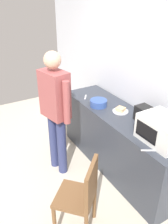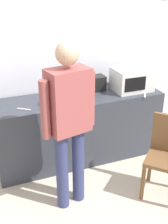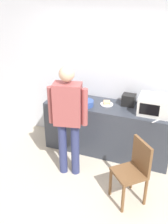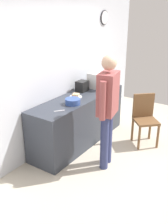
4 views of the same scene
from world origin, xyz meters
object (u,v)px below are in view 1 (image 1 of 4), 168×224
spoon_utensil (85,97)px  sandwich_plate (120,110)px  fork_utensil (149,150)px  toaster (144,114)px  microwave (163,130)px  wooden_chair (82,195)px  salad_bowl (98,103)px  person_standing (55,106)px

spoon_utensil → sandwich_plate: bearing=14.2°
fork_utensil → spoon_utensil: 1.55m
toaster → microwave: bearing=-19.7°
fork_utensil → wooden_chair: (-0.15, -0.75, -0.39)m
salad_bowl → spoon_utensil: 0.37m
salad_bowl → person_standing: person_standing is taller
salad_bowl → fork_utensil: salad_bowl is taller
salad_bowl → toaster: size_ratio=1.15×
microwave → sandwich_plate: size_ratio=2.27×
microwave → wooden_chair: size_ratio=0.53×
salad_bowl → wooden_chair: bearing=-40.5°
microwave → toaster: size_ratio=2.27×
person_standing → toaster: bearing=53.4°
microwave → sandwich_plate: bearing=176.0°
microwave → salad_bowl: 1.13m
sandwich_plate → salad_bowl: salad_bowl is taller
salad_bowl → spoon_utensil: (-0.36, -0.01, -0.04)m
microwave → toaster: (-0.45, 0.16, -0.05)m
toaster → person_standing: 1.18m
microwave → fork_utensil: 0.29m
microwave → wooden_chair: 1.13m
toaster → salad_bowl: bearing=-158.0°
fork_utensil → wooden_chair: wooden_chair is taller
toaster → person_standing: bearing=-126.6°
microwave → wooden_chair: microwave is taller
sandwich_plate → wooden_chair: size_ratio=0.23×
microwave → fork_utensil: (0.06, -0.24, -0.15)m
microwave → salad_bowl: size_ratio=1.98×
microwave → spoon_utensil: microwave is taller
sandwich_plate → salad_bowl: (-0.32, -0.16, 0.03)m
spoon_utensil → person_standing: person_standing is taller
sandwich_plate → toaster: 0.38m
microwave → toaster: 0.48m
salad_bowl → toaster: (0.67, 0.27, 0.05)m
spoon_utensil → wooden_chair: wooden_chair is taller
microwave → toaster: microwave is taller
spoon_utensil → wooden_chair: size_ratio=0.18×
toaster → fork_utensil: (0.51, -0.40, -0.10)m
fork_utensil → person_standing: size_ratio=0.09×
person_standing → wooden_chair: size_ratio=1.91×
sandwich_plate → person_standing: bearing=-112.6°
microwave → sandwich_plate: (-0.80, 0.06, -0.13)m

